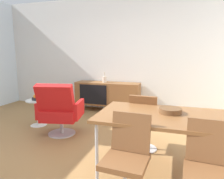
% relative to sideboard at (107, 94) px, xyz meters
% --- Properties ---
extents(ground_plane, '(8.32, 8.32, 0.00)m').
position_rel_sideboard_xyz_m(ground_plane, '(0.18, -2.30, -0.44)').
color(ground_plane, '#9E7242').
extents(wall_back, '(6.80, 0.12, 2.80)m').
position_rel_sideboard_xyz_m(wall_back, '(0.18, 0.30, 0.96)').
color(wall_back, silver).
rests_on(wall_back, ground_plane).
extents(sideboard, '(1.60, 0.45, 0.72)m').
position_rel_sideboard_xyz_m(sideboard, '(0.00, 0.00, 0.00)').
color(sideboard, brown).
rests_on(sideboard, ground_plane).
extents(vase_cobalt, '(0.10, 0.10, 0.26)m').
position_rel_sideboard_xyz_m(vase_cobalt, '(-0.07, 0.00, 0.36)').
color(vase_cobalt, beige).
rests_on(vase_cobalt, sideboard).
extents(dining_table, '(1.60, 0.90, 0.74)m').
position_rel_sideboard_xyz_m(dining_table, '(1.57, -2.45, 0.26)').
color(dining_table, brown).
rests_on(dining_table, ground_plane).
extents(wooden_bowl_on_table, '(0.26, 0.26, 0.06)m').
position_rel_sideboard_xyz_m(wooden_bowl_on_table, '(1.58, -2.36, 0.33)').
color(wooden_bowl_on_table, brown).
rests_on(wooden_bowl_on_table, dining_table).
extents(dining_chair_front_right, '(0.42, 0.45, 0.86)m').
position_rel_sideboard_xyz_m(dining_chair_front_right, '(1.93, -3.01, 0.03)').
color(dining_chair_front_right, brown).
rests_on(dining_chair_front_right, ground_plane).
extents(dining_chair_front_left, '(0.42, 0.45, 0.86)m').
position_rel_sideboard_xyz_m(dining_chair_front_left, '(1.23, -3.01, 0.03)').
color(dining_chair_front_left, brown).
rests_on(dining_chair_front_left, ground_plane).
extents(dining_chair_back_left, '(0.43, 0.45, 0.86)m').
position_rel_sideboard_xyz_m(dining_chair_back_left, '(1.22, -1.89, 0.03)').
color(dining_chair_back_left, brown).
rests_on(dining_chair_back_left, ground_plane).
extents(lounge_chair_red, '(0.81, 0.77, 0.95)m').
position_rel_sideboard_xyz_m(lounge_chair_red, '(-0.27, -1.75, 0.03)').
color(lounge_chair_red, red).
rests_on(lounge_chair_red, ground_plane).
extents(side_table_round, '(0.44, 0.44, 0.52)m').
position_rel_sideboard_xyz_m(side_table_round, '(-0.98, -1.43, -0.12)').
color(side_table_round, white).
rests_on(side_table_round, ground_plane).
extents(fruit_bowl, '(0.20, 0.20, 0.11)m').
position_rel_sideboard_xyz_m(fruit_bowl, '(-0.98, -1.43, 0.12)').
color(fruit_bowl, '#262628').
rests_on(fruit_bowl, side_table_round).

